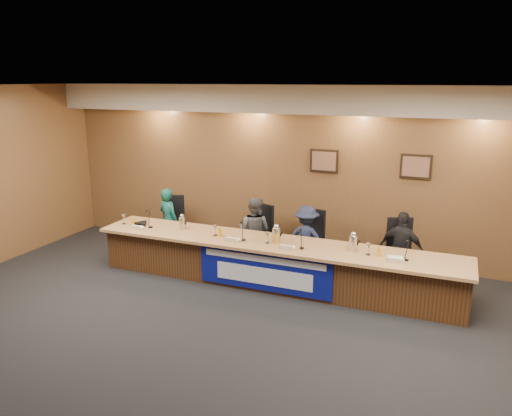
# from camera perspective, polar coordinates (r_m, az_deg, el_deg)

# --- Properties ---
(floor) EXTENTS (10.00, 10.00, 0.00)m
(floor) POSITION_cam_1_polar(r_m,az_deg,el_deg) (6.41, -5.85, -16.50)
(floor) COLOR black
(floor) RESTS_ON ground
(ceiling) EXTENTS (10.00, 8.00, 0.04)m
(ceiling) POSITION_cam_1_polar(r_m,az_deg,el_deg) (5.50, -6.73, 13.41)
(ceiling) COLOR silver
(ceiling) RESTS_ON wall_back
(wall_back) EXTENTS (10.00, 0.04, 3.20)m
(wall_back) POSITION_cam_1_polar(r_m,az_deg,el_deg) (9.36, 5.42, 4.05)
(wall_back) COLOR brown
(wall_back) RESTS_ON floor
(soffit) EXTENTS (10.00, 0.50, 0.50)m
(soffit) POSITION_cam_1_polar(r_m,az_deg,el_deg) (8.97, 5.16, 12.28)
(soffit) COLOR beige
(soffit) RESTS_ON wall_back
(dais_body) EXTENTS (6.00, 0.80, 0.70)m
(dais_body) POSITION_cam_1_polar(r_m,az_deg,el_deg) (8.24, 1.95, -6.43)
(dais_body) COLOR #472814
(dais_body) RESTS_ON floor
(dais_top) EXTENTS (6.10, 0.95, 0.05)m
(dais_top) POSITION_cam_1_polar(r_m,az_deg,el_deg) (8.06, 1.85, -4.06)
(dais_top) COLOR #AF7D4C
(dais_top) RESTS_ON dais_body
(banner) EXTENTS (2.20, 0.02, 0.65)m
(banner) POSITION_cam_1_polar(r_m,az_deg,el_deg) (7.86, 0.90, -7.24)
(banner) COLOR navy
(banner) RESTS_ON dais_body
(banner_text_upper) EXTENTS (2.00, 0.01, 0.10)m
(banner_text_upper) POSITION_cam_1_polar(r_m,az_deg,el_deg) (7.78, 0.87, -5.90)
(banner_text_upper) COLOR silver
(banner_text_upper) RESTS_ON banner
(banner_text_lower) EXTENTS (1.60, 0.01, 0.28)m
(banner_text_lower) POSITION_cam_1_polar(r_m,az_deg,el_deg) (7.88, 0.86, -7.81)
(banner_text_lower) COLOR silver
(banner_text_lower) RESTS_ON banner
(wall_photo_left) EXTENTS (0.52, 0.04, 0.42)m
(wall_photo_left) POSITION_cam_1_polar(r_m,az_deg,el_deg) (9.19, 7.80, 5.36)
(wall_photo_left) COLOR black
(wall_photo_left) RESTS_ON wall_back
(wall_photo_right) EXTENTS (0.52, 0.04, 0.42)m
(wall_photo_right) POSITION_cam_1_polar(r_m,az_deg,el_deg) (8.93, 17.81, 4.53)
(wall_photo_right) COLOR black
(wall_photo_right) RESTS_ON wall_back
(panelist_a) EXTENTS (0.54, 0.44, 1.28)m
(panelist_a) POSITION_cam_1_polar(r_m,az_deg,el_deg) (9.79, -9.95, -1.42)
(panelist_a) COLOR #124F48
(panelist_a) RESTS_ON floor
(panelist_b) EXTENTS (0.63, 0.50, 1.26)m
(panelist_b) POSITION_cam_1_polar(r_m,az_deg,el_deg) (9.00, -0.19, -2.68)
(panelist_b) COLOR #525358
(panelist_b) RESTS_ON floor
(panelist_c) EXTENTS (0.79, 0.47, 1.20)m
(panelist_c) POSITION_cam_1_polar(r_m,az_deg,el_deg) (8.70, 5.78, -3.58)
(panelist_c) COLOR #1B233E
(panelist_c) RESTS_ON floor
(panelist_d) EXTENTS (0.78, 0.46, 1.25)m
(panelist_d) POSITION_cam_1_polar(r_m,az_deg,el_deg) (8.42, 16.29, -4.57)
(panelist_d) COLOR black
(panelist_d) RESTS_ON floor
(office_chair_a) EXTENTS (0.60, 0.60, 0.08)m
(office_chair_a) POSITION_cam_1_polar(r_m,az_deg,el_deg) (9.92, -9.60, -2.16)
(office_chair_a) COLOR black
(office_chair_a) RESTS_ON floor
(office_chair_b) EXTENTS (0.61, 0.61, 0.08)m
(office_chair_b) POSITION_cam_1_polar(r_m,az_deg,el_deg) (9.13, 0.05, -3.41)
(office_chair_b) COLOR black
(office_chair_b) RESTS_ON floor
(office_chair_c) EXTENTS (0.57, 0.57, 0.08)m
(office_chair_c) POSITION_cam_1_polar(r_m,az_deg,el_deg) (8.83, 5.94, -4.13)
(office_chair_c) COLOR black
(office_chair_c) RESTS_ON floor
(office_chair_d) EXTENTS (0.62, 0.62, 0.08)m
(office_chair_d) POSITION_cam_1_polar(r_m,az_deg,el_deg) (8.56, 16.29, -5.29)
(office_chair_d) COLOR black
(office_chair_d) RESTS_ON floor
(nameplate_a) EXTENTS (0.24, 0.08, 0.10)m
(nameplate_a) POSITION_cam_1_polar(r_m,az_deg,el_deg) (8.95, -13.65, -2.11)
(nameplate_a) COLOR white
(nameplate_a) RESTS_ON dais_top
(microphone_a) EXTENTS (0.07, 0.07, 0.02)m
(microphone_a) POSITION_cam_1_polar(r_m,az_deg,el_deg) (9.00, -11.94, -2.15)
(microphone_a) COLOR black
(microphone_a) RESTS_ON dais_top
(juice_glass_a) EXTENTS (0.06, 0.06, 0.15)m
(juice_glass_a) POSITION_cam_1_polar(r_m,az_deg,el_deg) (9.18, -13.91, -1.50)
(juice_glass_a) COLOR orange
(juice_glass_a) RESTS_ON dais_top
(water_glass_a) EXTENTS (0.08, 0.08, 0.18)m
(water_glass_a) POSITION_cam_1_polar(r_m,az_deg,el_deg) (9.31, -14.85, -1.25)
(water_glass_a) COLOR silver
(water_glass_a) RESTS_ON dais_top
(nameplate_b) EXTENTS (0.24, 0.08, 0.10)m
(nameplate_b) POSITION_cam_1_polar(r_m,az_deg,el_deg) (8.05, -2.89, -3.58)
(nameplate_b) COLOR white
(nameplate_b) RESTS_ON dais_top
(microphone_b) EXTENTS (0.07, 0.07, 0.02)m
(microphone_b) POSITION_cam_1_polar(r_m,az_deg,el_deg) (8.13, -1.41, -3.65)
(microphone_b) COLOR black
(microphone_b) RESTS_ON dais_top
(juice_glass_b) EXTENTS (0.06, 0.06, 0.15)m
(juice_glass_b) POSITION_cam_1_polar(r_m,az_deg,el_deg) (8.32, -4.14, -2.79)
(juice_glass_b) COLOR orange
(juice_glass_b) RESTS_ON dais_top
(water_glass_b) EXTENTS (0.08, 0.08, 0.18)m
(water_glass_b) POSITION_cam_1_polar(r_m,az_deg,el_deg) (8.37, -4.68, -2.57)
(water_glass_b) COLOR silver
(water_glass_b) RESTS_ON dais_top
(nameplate_c) EXTENTS (0.24, 0.08, 0.10)m
(nameplate_c) POSITION_cam_1_polar(r_m,az_deg,el_deg) (7.69, 3.44, -4.47)
(nameplate_c) COLOR white
(nameplate_c) RESTS_ON dais_top
(microphone_c) EXTENTS (0.07, 0.07, 0.02)m
(microphone_c) POSITION_cam_1_polar(r_m,az_deg,el_deg) (7.77, 5.26, -4.58)
(microphone_c) COLOR black
(microphone_c) RESTS_ON dais_top
(juice_glass_c) EXTENTS (0.06, 0.06, 0.15)m
(juice_glass_c) POSITION_cam_1_polar(r_m,az_deg,el_deg) (7.93, 2.35, -3.63)
(juice_glass_c) COLOR orange
(juice_glass_c) RESTS_ON dais_top
(water_glass_c) EXTENTS (0.08, 0.08, 0.18)m
(water_glass_c) POSITION_cam_1_polar(r_m,az_deg,el_deg) (7.97, 1.31, -3.42)
(water_glass_c) COLOR silver
(water_glass_c) RESTS_ON dais_top
(nameplate_d) EXTENTS (0.24, 0.08, 0.10)m
(nameplate_d) POSITION_cam_1_polar(r_m,az_deg,el_deg) (7.41, 15.66, -5.76)
(nameplate_d) COLOR white
(nameplate_d) RESTS_ON dais_top
(microphone_d) EXTENTS (0.07, 0.07, 0.02)m
(microphone_d) POSITION_cam_1_polar(r_m,az_deg,el_deg) (7.56, 16.78, -5.71)
(microphone_d) COLOR black
(microphone_d) RESTS_ON dais_top
(juice_glass_d) EXTENTS (0.06, 0.06, 0.15)m
(juice_glass_d) POSITION_cam_1_polar(r_m,az_deg,el_deg) (7.61, 13.94, -4.88)
(juice_glass_d) COLOR orange
(juice_glass_d) RESTS_ON dais_top
(water_glass_d) EXTENTS (0.08, 0.08, 0.18)m
(water_glass_d) POSITION_cam_1_polar(r_m,az_deg,el_deg) (7.63, 12.73, -4.61)
(water_glass_d) COLOR silver
(water_glass_d) RESTS_ON dais_top
(carafe_left) EXTENTS (0.11, 0.11, 0.22)m
(carafe_left) POSITION_cam_1_polar(r_m,az_deg,el_deg) (8.77, -8.42, -1.75)
(carafe_left) COLOR silver
(carafe_left) RESTS_ON dais_top
(carafe_mid) EXTENTS (0.13, 0.13, 0.22)m
(carafe_mid) POSITION_cam_1_polar(r_m,az_deg,el_deg) (8.06, 2.35, -3.08)
(carafe_mid) COLOR silver
(carafe_mid) RESTS_ON dais_top
(carafe_right) EXTENTS (0.13, 0.13, 0.24)m
(carafe_right) POSITION_cam_1_polar(r_m,az_deg,el_deg) (7.74, 11.05, -4.01)
(carafe_right) COLOR silver
(carafe_right) RESTS_ON dais_top
(speakerphone) EXTENTS (0.32, 0.32, 0.05)m
(speakerphone) POSITION_cam_1_polar(r_m,az_deg,el_deg) (9.20, -12.96, -1.74)
(speakerphone) COLOR black
(speakerphone) RESTS_ON dais_top
(paper_stack) EXTENTS (0.26, 0.33, 0.01)m
(paper_stack) POSITION_cam_1_polar(r_m,az_deg,el_deg) (7.59, 15.66, -5.62)
(paper_stack) COLOR white
(paper_stack) RESTS_ON dais_top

